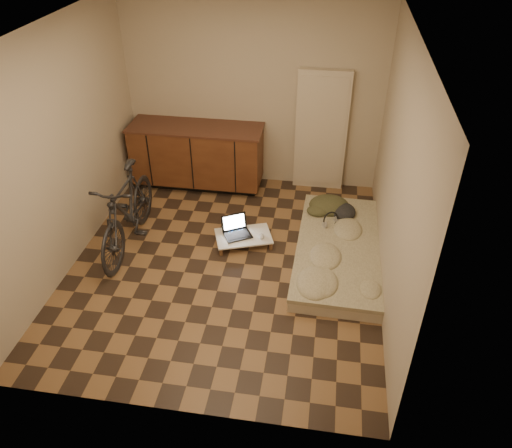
% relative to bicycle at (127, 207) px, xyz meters
% --- Properties ---
extents(room_shell, '(3.50, 4.00, 2.60)m').
position_rel_bicycle_xyz_m(room_shell, '(1.20, -0.16, 0.75)').
color(room_shell, brown).
rests_on(room_shell, ground).
extents(cabinets, '(1.84, 0.62, 0.91)m').
position_rel_bicycle_xyz_m(cabinets, '(0.45, 1.54, -0.08)').
color(cabinets, black).
rests_on(cabinets, ground).
extents(appliance_panel, '(0.70, 0.10, 1.70)m').
position_rel_bicycle_xyz_m(appliance_panel, '(2.15, 1.78, 0.30)').
color(appliance_panel, beige).
rests_on(appliance_panel, ground).
extents(bicycle, '(0.53, 1.71, 1.10)m').
position_rel_bicycle_xyz_m(bicycle, '(0.00, 0.00, 0.00)').
color(bicycle, black).
rests_on(bicycle, ground).
extents(futon, '(1.04, 2.10, 0.18)m').
position_rel_bicycle_xyz_m(futon, '(2.50, 0.15, -0.46)').
color(futon, beige).
rests_on(futon, ground).
extents(clothing_pile, '(0.55, 0.47, 0.22)m').
position_rel_bicycle_xyz_m(clothing_pile, '(2.39, 0.88, -0.26)').
color(clothing_pile, '#383921').
rests_on(clothing_pile, futon).
extents(headphones, '(0.31, 0.31, 0.16)m').
position_rel_bicycle_xyz_m(headphones, '(2.37, 0.54, -0.29)').
color(headphones, black).
rests_on(headphones, futon).
extents(lap_desk, '(0.77, 0.63, 0.11)m').
position_rel_bicycle_xyz_m(lap_desk, '(1.33, 0.24, -0.45)').
color(lap_desk, brown).
rests_on(lap_desk, ground).
extents(laptop, '(0.42, 0.40, 0.22)m').
position_rel_bicycle_xyz_m(laptop, '(1.24, 0.27, -0.39)').
color(laptop, black).
rests_on(laptop, lap_desk).
extents(mouse, '(0.08, 0.12, 0.04)m').
position_rel_bicycle_xyz_m(mouse, '(1.56, 0.23, -0.42)').
color(mouse, silver).
rests_on(mouse, lap_desk).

